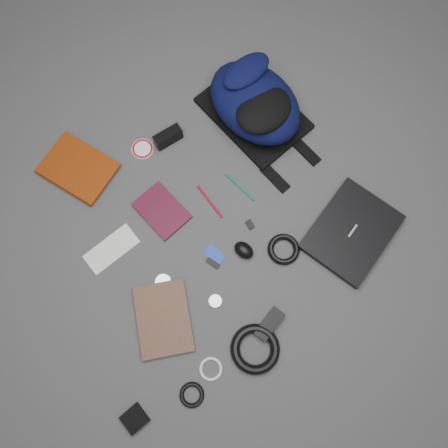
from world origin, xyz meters
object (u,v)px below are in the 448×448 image
mouse (244,250)px  pouch (135,419)px  compact_camera (168,137)px  laptop (351,232)px  textbook_red (63,189)px  power_brick (269,324)px  dvd_case (162,211)px  comic_book (137,324)px  backpack (255,103)px

mouse → pouch: mouse is taller
compact_camera → mouse: size_ratio=1.46×
laptop → textbook_red: bearing=118.3°
compact_camera → power_brick: 0.79m
laptop → dvd_case: laptop is taller
comic_book → compact_camera: compact_camera is taller
mouse → compact_camera: bearing=73.1°
dvd_case → pouch: pouch is taller
power_brick → pouch: power_brick is taller
comic_book → pouch: bearing=-99.2°
textbook_red → pouch: 0.86m
backpack → comic_book: bearing=-158.9°
laptop → compact_camera: (-0.37, 0.68, 0.01)m
backpack → textbook_red: 0.79m
compact_camera → mouse: (0.00, -0.53, -0.01)m
compact_camera → power_brick: bearing=-95.0°
laptop → compact_camera: 0.78m
laptop → pouch: (-0.98, -0.12, -0.01)m
laptop → pouch: bearing=166.9°
power_brick → textbook_red: bearing=95.4°
backpack → comic_book: (-0.79, -0.46, -0.08)m
dvd_case → pouch: (-0.44, -0.57, 0.00)m
laptop → mouse: 0.40m
textbook_red → laptop: bearing=-67.4°
backpack → pouch: backpack is taller
textbook_red → compact_camera: size_ratio=2.39×
textbook_red → mouse: (0.44, -0.56, 0.01)m
comic_book → compact_camera: 0.70m
compact_camera → mouse: bearing=-89.9°
dvd_case → mouse: mouse is taller
backpack → mouse: backpack is taller
backpack → compact_camera: 0.36m
backpack → power_brick: (-0.40, -0.71, -0.08)m
mouse → power_brick: bearing=-121.8°
comic_book → pouch: 0.30m
backpack → comic_book: backpack is taller
comic_book → dvd_case: 0.42m
dvd_case → power_brick: size_ratio=1.63×
compact_camera → textbook_red: bearing=174.8°
laptop → mouse: size_ratio=4.32×
laptop → mouse: mouse is taller
dvd_case → power_brick: power_brick is taller
laptop → dvd_case: bearing=120.3°
backpack → dvd_case: 0.54m
dvd_case → compact_camera: bearing=43.6°
backpack → pouch: 1.19m
backpack → textbook_red: size_ratio=1.66×
backpack → power_brick: backpack is taller
power_brick → pouch: 0.54m
textbook_red → pouch: size_ratio=3.61×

